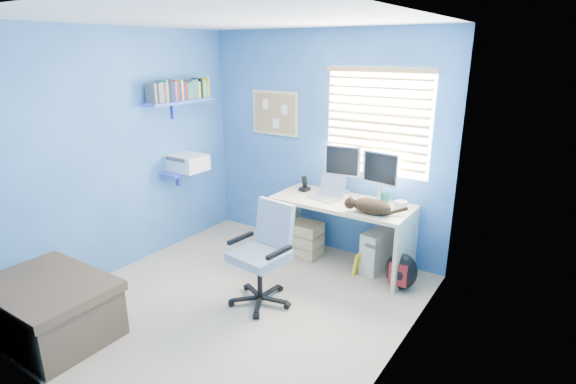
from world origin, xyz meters
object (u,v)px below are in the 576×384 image
Objects in this scene: laptop at (326,189)px; office_chair at (263,266)px; desk at (341,233)px; tower_pc at (378,250)px; cat at (372,206)px.

office_chair is at bearing -81.83° from laptop.
desk is 3.29× the size of tower_pc.
desk is 0.43m from tower_pc.
cat is (0.60, -0.15, -0.04)m from laptop.
laptop is 0.35× the size of office_chair.
office_chair is at bearing -103.73° from desk.
tower_pc is at bearing 25.20° from laptop.
cat reaches higher than desk.
tower_pc is (0.59, 0.14, -0.62)m from laptop.
laptop is at bearing 148.54° from cat.
cat is 0.43× the size of office_chair.
office_chair is (-0.65, -1.18, 0.13)m from tower_pc.
tower_pc is at bearing 61.06° from office_chair.
laptop is 0.82× the size of cat.
cat is 1.21m from office_chair.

